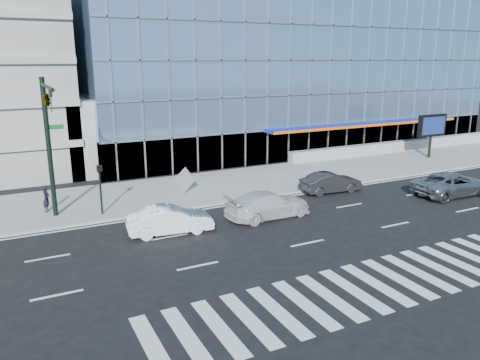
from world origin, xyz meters
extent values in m
plane|color=black|center=(0.00, 0.00, 0.00)|extent=(160.00, 160.00, 0.00)
cube|color=gray|center=(0.00, 8.00, 0.07)|extent=(120.00, 8.00, 0.15)
cube|color=#6E93B8|center=(14.00, 26.00, 7.50)|extent=(42.00, 26.00, 15.00)
cube|color=gray|center=(-6.00, 18.00, 3.00)|extent=(6.00, 8.00, 6.00)
cube|color=gray|center=(24.00, 11.60, 0.65)|extent=(30.00, 0.80, 1.00)
cylinder|color=black|center=(-11.00, 6.00, 4.15)|extent=(0.28, 0.28, 8.00)
cylinder|color=black|center=(-11.00, 3.20, 7.75)|extent=(0.18, 5.60, 0.18)
imported|color=black|center=(-11.00, 1.80, 7.15)|extent=(0.18, 0.22, 1.10)
imported|color=black|center=(-11.00, 4.00, 7.15)|extent=(0.48, 2.24, 0.90)
cube|color=#0C591E|center=(-10.55, 6.00, 5.35)|extent=(0.90, 0.05, 0.25)
cylinder|color=black|center=(-8.50, 5.00, 1.65)|extent=(0.12, 0.12, 3.00)
cube|color=black|center=(-8.50, 4.85, 2.95)|extent=(0.30, 0.25, 0.35)
cylinder|color=black|center=(22.00, 8.00, 1.15)|extent=(0.24, 0.24, 2.00)
cube|color=black|center=(22.00, 8.00, 3.15)|extent=(3.20, 0.40, 2.00)
cube|color=#0C193F|center=(22.00, 7.78, 3.15)|extent=(2.80, 0.02, 1.60)
imported|color=#A2A1A6|center=(13.76, -1.31, 0.80)|extent=(5.82, 2.82, 1.60)
imported|color=silver|center=(0.23, 0.41, 0.77)|extent=(5.46, 2.50, 1.55)
imported|color=white|center=(-5.77, 0.51, 0.75)|extent=(4.70, 2.14, 1.50)
imported|color=black|center=(6.79, 3.00, 0.71)|extent=(4.44, 1.86, 1.43)
imported|color=black|center=(-11.37, 6.97, 0.97)|extent=(0.58, 0.70, 1.63)
cube|color=#A2A2A2|center=(-2.60, 6.92, 1.06)|extent=(1.77, 0.53, 1.82)
camera|label=1|loc=(-13.08, -22.28, 9.12)|focal=35.00mm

